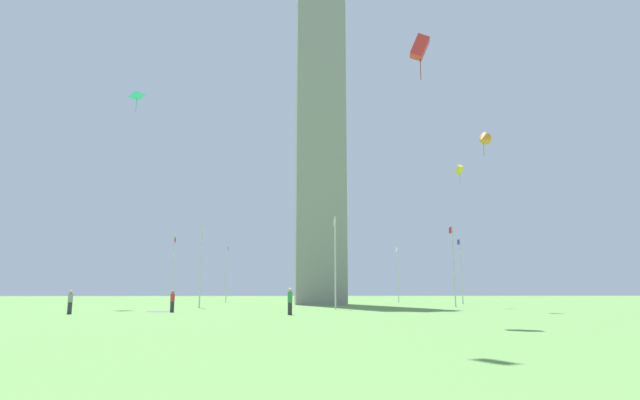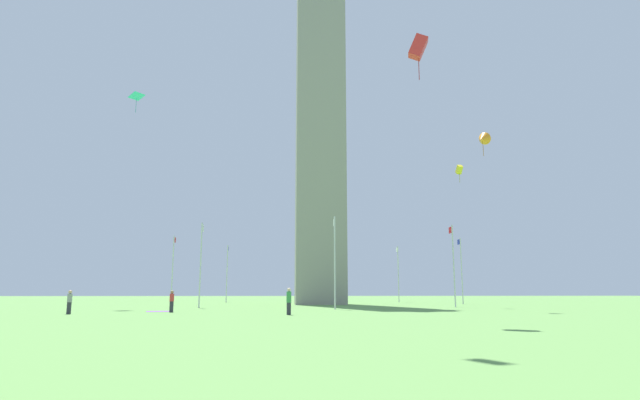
% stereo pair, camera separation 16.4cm
% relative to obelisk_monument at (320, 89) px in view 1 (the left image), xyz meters
% --- Properties ---
extents(ground_plane, '(260.00, 260.00, 0.00)m').
position_rel_obelisk_monument_xyz_m(ground_plane, '(0.00, 0.00, -27.38)').
color(ground_plane, '#609347').
extents(obelisk_monument, '(6.02, 6.02, 54.75)m').
position_rel_obelisk_monument_xyz_m(obelisk_monument, '(0.00, 0.00, 0.00)').
color(obelisk_monument, gray).
rests_on(obelisk_monument, ground).
extents(flagpole_n, '(1.12, 0.14, 8.17)m').
position_rel_obelisk_monument_xyz_m(flagpole_n, '(17.72, 0.00, -22.90)').
color(flagpole_n, silver).
rests_on(flagpole_n, ground).
extents(flagpole_ne, '(1.12, 0.14, 8.17)m').
position_rel_obelisk_monument_xyz_m(flagpole_ne, '(12.55, 12.49, -22.90)').
color(flagpole_ne, silver).
rests_on(flagpole_ne, ground).
extents(flagpole_e, '(1.12, 0.14, 8.17)m').
position_rel_obelisk_monument_xyz_m(flagpole_e, '(0.06, 17.66, -22.90)').
color(flagpole_e, silver).
rests_on(flagpole_e, ground).
extents(flagpole_se, '(1.12, 0.14, 8.17)m').
position_rel_obelisk_monument_xyz_m(flagpole_se, '(-12.43, 12.49, -22.90)').
color(flagpole_se, silver).
rests_on(flagpole_se, ground).
extents(flagpole_s, '(1.12, 0.14, 8.17)m').
position_rel_obelisk_monument_xyz_m(flagpole_s, '(-17.61, 0.00, -22.90)').
color(flagpole_s, silver).
rests_on(flagpole_s, ground).
extents(flagpole_sw, '(1.12, 0.14, 8.17)m').
position_rel_obelisk_monument_xyz_m(flagpole_sw, '(-12.43, -12.49, -22.90)').
color(flagpole_sw, silver).
rests_on(flagpole_sw, ground).
extents(flagpole_w, '(1.12, 0.14, 8.17)m').
position_rel_obelisk_monument_xyz_m(flagpole_w, '(0.06, -17.66, -22.90)').
color(flagpole_w, silver).
rests_on(flagpole_w, ground).
extents(flagpole_nw, '(1.12, 0.14, 8.17)m').
position_rel_obelisk_monument_xyz_m(flagpole_nw, '(12.55, -12.49, -22.90)').
color(flagpole_nw, silver).
rests_on(flagpole_nw, ground).
extents(person_red_shirt, '(0.32, 0.32, 1.60)m').
position_rel_obelisk_monument_xyz_m(person_red_shirt, '(-23.57, 12.82, -26.58)').
color(person_red_shirt, '#2D2D38').
rests_on(person_red_shirt, ground).
extents(person_gray_shirt, '(0.32, 0.32, 1.61)m').
position_rel_obelisk_monument_xyz_m(person_gray_shirt, '(-26.29, 19.14, -26.58)').
color(person_gray_shirt, '#2D2D38').
rests_on(person_gray_shirt, ground).
extents(person_green_shirt, '(0.32, 0.32, 1.76)m').
position_rel_obelisk_monument_xyz_m(person_green_shirt, '(-28.61, 4.19, -26.50)').
color(person_green_shirt, '#2D2D38').
rests_on(person_green_shirt, ground).
extents(kite_yellow_box, '(0.98, 0.60, 1.90)m').
position_rel_obelisk_monument_xyz_m(kite_yellow_box, '(-11.69, -13.80, -13.23)').
color(kite_yellow_box, yellow).
extents(kite_red_box, '(0.95, 1.27, 2.65)m').
position_rel_obelisk_monument_xyz_m(kite_red_box, '(-36.80, -2.83, -12.30)').
color(kite_red_box, red).
extents(kite_orange_delta, '(1.65, 1.65, 2.17)m').
position_rel_obelisk_monument_xyz_m(kite_orange_delta, '(-21.91, -12.35, -13.00)').
color(kite_orange_delta, orange).
extents(kite_cyan_diamond, '(1.79, 1.78, 2.01)m').
position_rel_obelisk_monument_xyz_m(kite_cyan_diamond, '(-10.75, 20.04, -5.77)').
color(kite_cyan_diamond, '#33C6D1').
extents(picnic_blanket_near_first_person, '(1.83, 2.11, 0.01)m').
position_rel_obelisk_monument_xyz_m(picnic_blanket_near_first_person, '(-21.75, 14.16, -27.37)').
color(picnic_blanket_near_first_person, purple).
rests_on(picnic_blanket_near_first_person, ground).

